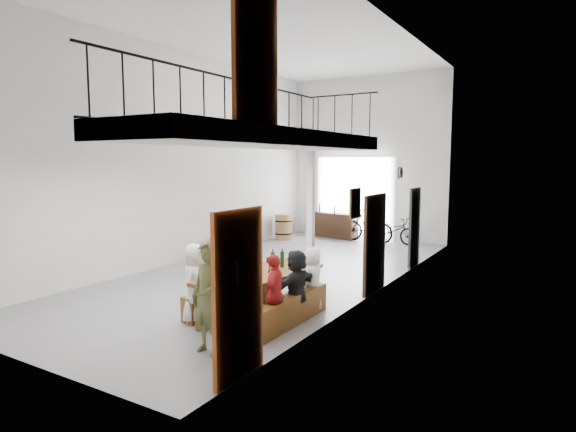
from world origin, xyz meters
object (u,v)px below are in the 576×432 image
Objects in this scene: bench_inner at (228,299)px; bicycle_near at (393,230)px; host_standing at (208,298)px; tasting_table at (261,278)px; side_bench at (233,243)px; oak_barrel at (284,227)px; serving_counter at (335,225)px.

bench_inner is 8.36m from bicycle_near.
host_standing is (0.94, -1.64, 0.57)m from bench_inner.
tasting_table reaches higher than side_bench.
bicycle_near is (0.20, 8.36, 0.22)m from bench_inner.
oak_barrel is 0.55× the size of host_standing.
host_standing is at bearing -65.11° from serving_counter.
tasting_table is at bearing -166.97° from bicycle_near.
bench_inner is at bearing -178.36° from tasting_table.
side_bench is 5.19m from bicycle_near.
side_bench reaches higher than bench_inner.
oak_barrel reaches higher than bench_inner.
serving_counter is (-2.66, 8.54, -0.28)m from tasting_table.
tasting_table is 0.87m from bench_inner.
side_bench is 2.59m from oak_barrel.
tasting_table is 1.44× the size of side_bench.
bicycle_near is (-0.74, 10.00, -0.36)m from host_standing.
serving_counter is (-1.93, 8.50, 0.22)m from bench_inner.
bench_inner is at bearing -68.11° from serving_counter.
oak_barrel reaches higher than side_bench.
bicycle_near is (3.45, 1.13, 0.00)m from oak_barrel.
tasting_table is 8.29m from oak_barrel.
oak_barrel is at bearing 85.89° from side_bench.
bicycle_near is (2.13, -0.15, 0.00)m from serving_counter.
bench_inner is 1.19× the size of host_standing.
bench_inner is 5.78m from side_bench.
host_standing reaches higher than serving_counter.
tasting_table is 8.95m from serving_counter.
bicycle_near reaches higher than tasting_table.
oak_barrel is (0.18, 2.57, 0.19)m from side_bench.
serving_counter reaches higher than tasting_table.
tasting_table is 8.42m from bicycle_near.
oak_barrel is at bearing 120.78° from host_standing.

